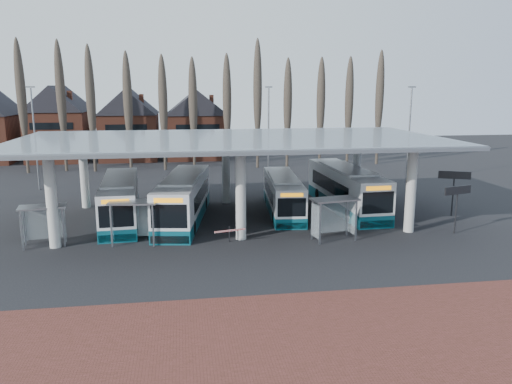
{
  "coord_description": "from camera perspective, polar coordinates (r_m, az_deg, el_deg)",
  "views": [
    {
      "loc": [
        -3.83,
        -29.66,
        10.03
      ],
      "look_at": [
        1.7,
        7.0,
        2.26
      ],
      "focal_mm": 35.0,
      "sensor_mm": 36.0,
      "label": 1
    }
  ],
  "objects": [
    {
      "name": "info_sign_0",
      "position": [
        37.18,
        22.04,
        -0.2
      ],
      "size": [
        2.22,
        0.71,
        3.38
      ],
      "rotation": [
        0.0,
        0.0,
        0.26
      ],
      "color": "black",
      "rests_on": "ground"
    },
    {
      "name": "shelter_1",
      "position": [
        33.4,
        -13.77,
        -2.28
      ],
      "size": [
        3.24,
        1.88,
        2.86
      ],
      "rotation": [
        0.0,
        0.0,
        -0.11
      ],
      "color": "gray",
      "rests_on": "ground"
    },
    {
      "name": "ground",
      "position": [
        31.55,
        -1.17,
        -6.7
      ],
      "size": [
        140.0,
        140.0,
        0.0
      ],
      "primitive_type": "plane",
      "color": "black",
      "rests_on": "ground"
    },
    {
      "name": "bus_0",
      "position": [
        39.62,
        -15.24,
        -0.94
      ],
      "size": [
        3.35,
        12.01,
        3.3
      ],
      "rotation": [
        0.0,
        0.0,
        0.07
      ],
      "color": "silver",
      "rests_on": "ground"
    },
    {
      "name": "info_sign_1",
      "position": [
        42.28,
        21.72,
        1.45
      ],
      "size": [
        2.28,
        1.05,
        3.6
      ],
      "rotation": [
        0.0,
        0.0,
        -0.4
      ],
      "color": "black",
      "rests_on": "ground"
    },
    {
      "name": "bus_1",
      "position": [
        38.66,
        -8.27,
        -0.8
      ],
      "size": [
        4.62,
        12.87,
        3.5
      ],
      "rotation": [
        0.0,
        0.0,
        -0.16
      ],
      "color": "silver",
      "rests_on": "ground"
    },
    {
      "name": "brick_strip",
      "position": [
        20.66,
        3.34,
        -17.18
      ],
      "size": [
        70.0,
        10.0,
        0.03
      ],
      "primitive_type": "cube",
      "color": "brown",
      "rests_on": "ground"
    },
    {
      "name": "shelter_0",
      "position": [
        34.84,
        -23.15,
        -2.58
      ],
      "size": [
        3.04,
        1.84,
        2.65
      ],
      "rotation": [
        0.0,
        0.0,
        0.15
      ],
      "color": "gray",
      "rests_on": "ground"
    },
    {
      "name": "shelter_2",
      "position": [
        33.67,
        8.82,
        -1.97
      ],
      "size": [
        3.28,
        2.03,
        2.85
      ],
      "rotation": [
        0.0,
        0.0,
        0.17
      ],
      "color": "gray",
      "rests_on": "ground"
    },
    {
      "name": "bus_2",
      "position": [
        40.96,
        3.1,
        -0.3
      ],
      "size": [
        3.28,
        11.05,
        3.03
      ],
      "rotation": [
        0.0,
        0.0,
        -0.09
      ],
      "color": "silver",
      "rests_on": "ground"
    },
    {
      "name": "station_canopy",
      "position": [
        38.11,
        -2.77,
        5.27
      ],
      "size": [
        32.0,
        16.0,
        6.34
      ],
      "color": "#B7B7B2",
      "rests_on": "ground"
    },
    {
      "name": "lamp_post_a",
      "position": [
        53.78,
        -23.95,
        5.82
      ],
      "size": [
        0.8,
        0.16,
        10.17
      ],
      "color": "slate",
      "rests_on": "ground"
    },
    {
      "name": "lamp_post_c",
      "position": [
        55.28,
        17.1,
        6.45
      ],
      "size": [
        0.8,
        0.16,
        10.17
      ],
      "color": "slate",
      "rests_on": "ground"
    },
    {
      "name": "barrier",
      "position": [
        32.71,
        -3.01,
        -4.52
      ],
      "size": [
        2.08,
        0.82,
        1.06
      ],
      "rotation": [
        0.0,
        0.0,
        0.24
      ],
      "color": "black",
      "rests_on": "ground"
    },
    {
      "name": "townhouse_row",
      "position": [
        74.73,
        -17.93,
        8.14
      ],
      "size": [
        36.8,
        10.3,
        12.25
      ],
      "color": "brown",
      "rests_on": "ground"
    },
    {
      "name": "lamp_post_b",
      "position": [
        56.72,
        1.44,
        7.09
      ],
      "size": [
        0.8,
        0.16,
        10.17
      ],
      "color": "slate",
      "rests_on": "ground"
    },
    {
      "name": "bus_3",
      "position": [
        42.59,
        10.22,
        0.33
      ],
      "size": [
        3.16,
        12.83,
        3.54
      ],
      "rotation": [
        0.0,
        0.0,
        0.03
      ],
      "color": "silver",
      "rests_on": "ground"
    },
    {
      "name": "poplar_row",
      "position": [
        62.79,
        -5.17,
        10.65
      ],
      "size": [
        45.1,
        1.1,
        14.5
      ],
      "color": "#473D33",
      "rests_on": "ground"
    }
  ]
}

